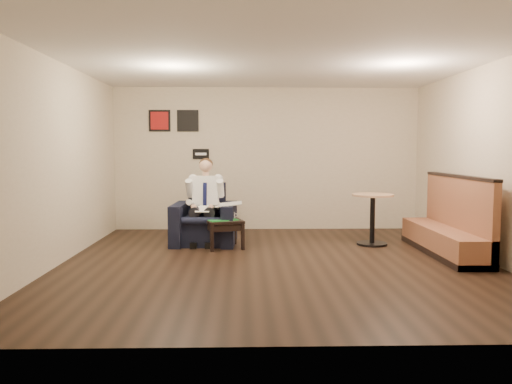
{
  "coord_description": "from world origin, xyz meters",
  "views": [
    {
      "loc": [
        -0.45,
        -6.89,
        1.58
      ],
      "look_at": [
        -0.25,
        1.2,
        0.9
      ],
      "focal_mm": 35.0,
      "sensor_mm": 36.0,
      "label": 1
    }
  ],
  "objects_px": {
    "coffee_mug": "(233,215)",
    "cafe_table": "(372,219)",
    "side_table": "(224,234)",
    "banquette": "(444,215)",
    "smartphone": "(224,218)",
    "green_folder": "(222,220)",
    "armchair": "(204,214)",
    "seated_man": "(203,204)"
  },
  "relations": [
    {
      "from": "banquette",
      "to": "side_table",
      "type": "bearing_deg",
      "value": 170.96
    },
    {
      "from": "coffee_mug",
      "to": "banquette",
      "type": "xyz_separation_m",
      "value": [
        3.23,
        -0.71,
        0.08
      ]
    },
    {
      "from": "side_table",
      "to": "cafe_table",
      "type": "bearing_deg",
      "value": 4.77
    },
    {
      "from": "seated_man",
      "to": "smartphone",
      "type": "relative_size",
      "value": 9.63
    },
    {
      "from": "side_table",
      "to": "banquette",
      "type": "relative_size",
      "value": 0.24
    },
    {
      "from": "seated_man",
      "to": "side_table",
      "type": "distance_m",
      "value": 0.63
    },
    {
      "from": "armchair",
      "to": "green_folder",
      "type": "distance_m",
      "value": 0.52
    },
    {
      "from": "side_table",
      "to": "green_folder",
      "type": "bearing_deg",
      "value": -129.96
    },
    {
      "from": "coffee_mug",
      "to": "cafe_table",
      "type": "relative_size",
      "value": 0.11
    },
    {
      "from": "seated_man",
      "to": "cafe_table",
      "type": "relative_size",
      "value": 1.62
    },
    {
      "from": "armchair",
      "to": "smartphone",
      "type": "xyz_separation_m",
      "value": [
        0.34,
        -0.22,
        -0.04
      ]
    },
    {
      "from": "cafe_table",
      "to": "armchair",
      "type": "bearing_deg",
      "value": 176.27
    },
    {
      "from": "green_folder",
      "to": "seated_man",
      "type": "bearing_deg",
      "value": 138.37
    },
    {
      "from": "armchair",
      "to": "side_table",
      "type": "height_order",
      "value": "armchair"
    },
    {
      "from": "side_table",
      "to": "banquette",
      "type": "distance_m",
      "value": 3.43
    },
    {
      "from": "banquette",
      "to": "armchair",
      "type": "bearing_deg",
      "value": 166.0
    },
    {
      "from": "armchair",
      "to": "seated_man",
      "type": "relative_size",
      "value": 0.75
    },
    {
      "from": "smartphone",
      "to": "armchair",
      "type": "bearing_deg",
      "value": 141.2
    },
    {
      "from": "green_folder",
      "to": "banquette",
      "type": "relative_size",
      "value": 0.2
    },
    {
      "from": "armchair",
      "to": "banquette",
      "type": "bearing_deg",
      "value": -11.21
    },
    {
      "from": "green_folder",
      "to": "coffee_mug",
      "type": "relative_size",
      "value": 4.74
    },
    {
      "from": "smartphone",
      "to": "banquette",
      "type": "relative_size",
      "value": 0.06
    },
    {
      "from": "coffee_mug",
      "to": "cafe_table",
      "type": "bearing_deg",
      "value": 0.9
    },
    {
      "from": "green_folder",
      "to": "banquette",
      "type": "distance_m",
      "value": 3.43
    },
    {
      "from": "smartphone",
      "to": "green_folder",
      "type": "bearing_deg",
      "value": -103.96
    },
    {
      "from": "banquette",
      "to": "cafe_table",
      "type": "bearing_deg",
      "value": 140.61
    },
    {
      "from": "banquette",
      "to": "green_folder",
      "type": "bearing_deg",
      "value": 171.48
    },
    {
      "from": "coffee_mug",
      "to": "smartphone",
      "type": "xyz_separation_m",
      "value": [
        -0.14,
        0.0,
        -0.04
      ]
    },
    {
      "from": "armchair",
      "to": "side_table",
      "type": "bearing_deg",
      "value": -46.11
    },
    {
      "from": "coffee_mug",
      "to": "smartphone",
      "type": "bearing_deg",
      "value": 179.24
    },
    {
      "from": "armchair",
      "to": "coffee_mug",
      "type": "xyz_separation_m",
      "value": [
        0.48,
        -0.22,
        0.01
      ]
    },
    {
      "from": "coffee_mug",
      "to": "banquette",
      "type": "distance_m",
      "value": 3.31
    },
    {
      "from": "green_folder",
      "to": "cafe_table",
      "type": "xyz_separation_m",
      "value": [
        2.49,
        0.23,
        -0.04
      ]
    },
    {
      "from": "coffee_mug",
      "to": "cafe_table",
      "type": "distance_m",
      "value": 2.33
    },
    {
      "from": "coffee_mug",
      "to": "smartphone",
      "type": "distance_m",
      "value": 0.15
    },
    {
      "from": "side_table",
      "to": "cafe_table",
      "type": "xyz_separation_m",
      "value": [
        2.47,
        0.21,
        0.2
      ]
    },
    {
      "from": "armchair",
      "to": "smartphone",
      "type": "bearing_deg",
      "value": -29.66
    },
    {
      "from": "green_folder",
      "to": "side_table",
      "type": "bearing_deg",
      "value": 50.04
    },
    {
      "from": "smartphone",
      "to": "banquette",
      "type": "distance_m",
      "value": 3.44
    },
    {
      "from": "side_table",
      "to": "banquette",
      "type": "height_order",
      "value": "banquette"
    },
    {
      "from": "seated_man",
      "to": "coffee_mug",
      "type": "height_order",
      "value": "seated_man"
    },
    {
      "from": "green_folder",
      "to": "cafe_table",
      "type": "height_order",
      "value": "cafe_table"
    }
  ]
}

